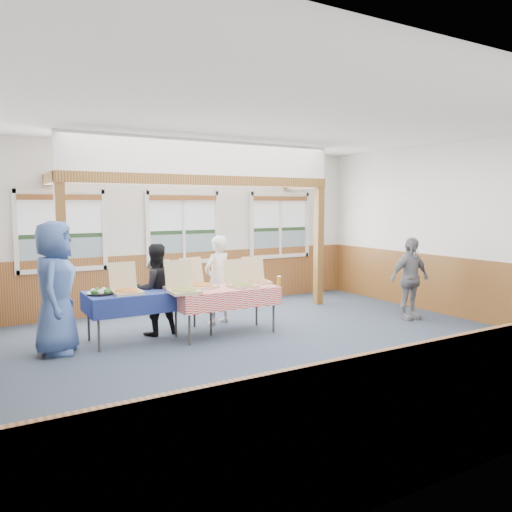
{
  "coord_description": "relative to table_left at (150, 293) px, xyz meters",
  "views": [
    {
      "loc": [
        -3.81,
        -5.85,
        2.08
      ],
      "look_at": [
        0.23,
        1.0,
        1.24
      ],
      "focal_mm": 35.0,
      "sensor_mm": 36.0,
      "label": 1
    }
  ],
  "objects": [
    {
      "name": "pizza_box_c",
      "position": [
        0.34,
        -0.49,
        0.12
      ],
      "size": [
        0.46,
        0.55,
        0.47
      ],
      "rotation": [
        0.0,
        0.0,
        -0.07
      ],
      "color": "#C8B885",
      "rests_on": "table_right"
    },
    {
      "name": "man_blue",
      "position": [
        -1.38,
        -0.1,
        0.22
      ],
      "size": [
        0.86,
        1.05,
        1.85
      ],
      "primitive_type": "imported",
      "rotation": [
        0.0,
        0.0,
        1.22
      ],
      "color": "#3B5693",
      "rests_on": "floor"
    },
    {
      "name": "veggie_tray",
      "position": [
        -0.75,
        0.0,
        0.09
      ],
      "size": [
        0.39,
        0.39,
        0.09
      ],
      "color": "black",
      "rests_on": "table_left"
    },
    {
      "name": "window_mid",
      "position": [
        1.36,
        1.97,
        0.98
      ],
      "size": [
        1.56,
        0.1,
        1.46
      ],
      "color": "white",
      "rests_on": "wall_back"
    },
    {
      "name": "floor",
      "position": [
        1.36,
        -1.49,
        -0.7
      ],
      "size": [
        8.0,
        8.0,
        0.0
      ],
      "primitive_type": "plane",
      "color": "#2B3946",
      "rests_on": "ground"
    },
    {
      "name": "ceiling",
      "position": [
        1.36,
        -1.49,
        2.5
      ],
      "size": [
        8.0,
        8.0,
        0.0
      ],
      "primitive_type": "plane",
      "rotation": [
        3.14,
        0.0,
        0.0
      ],
      "color": "white",
      "rests_on": "wall_back"
    },
    {
      "name": "wainscot_back",
      "position": [
        1.36,
        1.98,
        -0.15
      ],
      "size": [
        7.98,
        0.05,
        1.1
      ],
      "primitive_type": "cube",
      "color": "brown",
      "rests_on": "floor"
    },
    {
      "name": "person_grey",
      "position": [
        4.44,
        -1.11,
        0.04
      ],
      "size": [
        0.88,
        0.39,
        1.48
      ],
      "primitive_type": "imported",
      "rotation": [
        0.0,
        0.0,
        -0.04
      ],
      "color": "slate",
      "rests_on": "floor"
    },
    {
      "name": "wainscot_right",
      "position": [
        5.34,
        -1.49,
        -0.15
      ],
      "size": [
        0.05,
        6.98,
        1.1
      ],
      "primitive_type": "cube",
      "color": "brown",
      "rests_on": "floor"
    },
    {
      "name": "pizza_box_f",
      "position": [
        1.75,
        -0.26,
        0.12
      ],
      "size": [
        0.46,
        0.53,
        0.42
      ],
      "rotation": [
        0.0,
        0.0,
        -0.17
      ],
      "color": "#C8B885",
      "rests_on": "table_right"
    },
    {
      "name": "wall_back",
      "position": [
        1.36,
        2.01,
        0.9
      ],
      "size": [
        8.0,
        0.0,
        8.0
      ],
      "primitive_type": "plane",
      "rotation": [
        1.57,
        0.0,
        0.0
      ],
      "color": "silver",
      "rests_on": "floor"
    },
    {
      "name": "pizza_box_a",
      "position": [
        -0.4,
        -0.11,
        0.12
      ],
      "size": [
        0.41,
        0.5,
        0.44
      ],
      "rotation": [
        0.0,
        0.0,
        -0.02
      ],
      "color": "#C8B885",
      "rests_on": "table_left"
    },
    {
      "name": "pizza_box_d",
      "position": [
        0.73,
        -0.21,
        0.12
      ],
      "size": [
        0.52,
        0.59,
        0.46
      ],
      "rotation": [
        0.0,
        0.0,
        0.22
      ],
      "color": "#C8B885",
      "rests_on": "table_right"
    },
    {
      "name": "window_right",
      "position": [
        3.66,
        1.97,
        0.98
      ],
      "size": [
        1.56,
        0.1,
        1.46
      ],
      "color": "white",
      "rests_on": "wall_back"
    },
    {
      "name": "table_right",
      "position": [
        1.09,
        -0.4,
        -0.01
      ],
      "size": [
        1.76,
        1.08,
        0.76
      ],
      "rotation": [
        0.0,
        0.0,
        0.22
      ],
      "color": "#313131",
      "rests_on": "floor"
    },
    {
      "name": "pizza_box_b",
      "position": [
        0.34,
        0.16,
        0.12
      ],
      "size": [
        0.48,
        0.54,
        0.41
      ],
      "rotation": [
        0.0,
        0.0,
        0.25
      ],
      "color": "#C8B885",
      "rests_on": "table_left"
    },
    {
      "name": "drink_glass",
      "position": [
        1.94,
        -0.65,
        0.13
      ],
      "size": [
        0.07,
        0.07,
        0.15
      ],
      "primitive_type": "cylinder",
      "color": "#9F781A",
      "rests_on": "table_right"
    },
    {
      "name": "wall_right",
      "position": [
        5.36,
        -1.49,
        0.9
      ],
      "size": [
        0.0,
        8.0,
        8.0
      ],
      "primitive_type": "plane",
      "rotation": [
        1.57,
        0.0,
        -1.57
      ],
      "color": "silver",
      "rests_on": "floor"
    },
    {
      "name": "post_left",
      "position": [
        -1.14,
        0.81,
        0.5
      ],
      "size": [
        0.15,
        0.15,
        2.4
      ],
      "primitive_type": "cube",
      "color": "#582D13",
      "rests_on": "floor"
    },
    {
      "name": "cross_beam",
      "position": [
        1.36,
        0.81,
        1.79
      ],
      "size": [
        5.15,
        0.18,
        0.18
      ],
      "primitive_type": "cube",
      "color": "#582D13",
      "rests_on": "post_left"
    },
    {
      "name": "pizza_box_e",
      "position": [
        1.34,
        -0.48,
        0.12
      ],
      "size": [
        0.42,
        0.5,
        0.43
      ],
      "rotation": [
        0.0,
        0.0,
        0.07
      ],
      "color": "#C8B885",
      "rests_on": "table_right"
    },
    {
      "name": "window_left",
      "position": [
        -0.94,
        1.97,
        0.98
      ],
      "size": [
        1.56,
        0.1,
        1.46
      ],
      "color": "white",
      "rests_on": "wall_back"
    },
    {
      "name": "post_right",
      "position": [
        3.86,
        0.81,
        0.5
      ],
      "size": [
        0.15,
        0.15,
        2.4
      ],
      "primitive_type": "cube",
      "color": "#582D13",
      "rests_on": "floor"
    },
    {
      "name": "wainscot_front",
      "position": [
        1.36,
        -4.97,
        -0.15
      ],
      "size": [
        7.98,
        0.05,
        1.1
      ],
      "primitive_type": "cube",
      "color": "brown",
      "rests_on": "floor"
    },
    {
      "name": "woman_black",
      "position": [
        0.14,
        0.19,
        0.02
      ],
      "size": [
        0.72,
        0.57,
        1.45
      ],
      "primitive_type": "imported",
      "rotation": [
        0.0,
        0.0,
        3.17
      ],
      "color": "black",
      "rests_on": "floor"
    },
    {
      "name": "table_left",
      "position": [
        0.0,
        0.0,
        0.0
      ],
      "size": [
        2.07,
        1.38,
        0.76
      ],
      "rotation": [
        0.0,
        0.0,
        -0.28
      ],
      "color": "#313131",
      "rests_on": "floor"
    },
    {
      "name": "woman_white",
      "position": [
        1.31,
        0.33,
        0.07
      ],
      "size": [
        0.65,
        0.52,
        1.54
      ],
      "primitive_type": "imported",
      "rotation": [
        0.0,
        0.0,
        3.46
      ],
      "color": "silver",
      "rests_on": "floor"
    }
  ]
}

